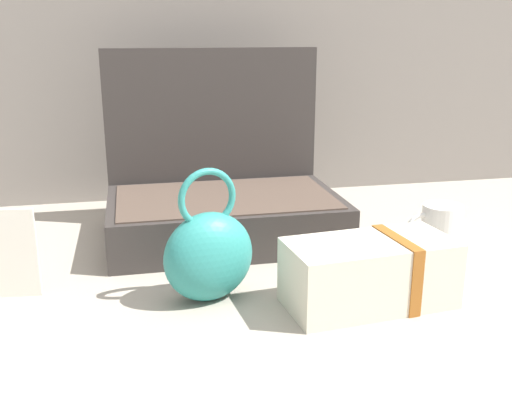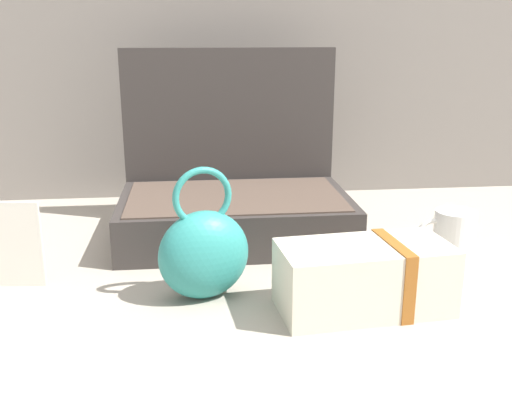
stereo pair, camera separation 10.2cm
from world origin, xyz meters
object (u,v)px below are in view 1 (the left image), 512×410
(open_suitcase, at_px, (222,197))
(cream_toiletry_bag, at_px, (371,273))
(coffee_mug, at_px, (440,227))
(teal_pouch_handbag, at_px, (209,254))

(open_suitcase, relative_size, cream_toiletry_bag, 1.72)
(cream_toiletry_bag, height_order, coffee_mug, cream_toiletry_bag)
(teal_pouch_handbag, relative_size, coffee_mug, 1.90)
(teal_pouch_handbag, bearing_deg, coffee_mug, 15.34)
(cream_toiletry_bag, bearing_deg, coffee_mug, 41.12)
(open_suitcase, distance_m, cream_toiletry_bag, 0.43)
(coffee_mug, bearing_deg, open_suitcase, 156.04)
(teal_pouch_handbag, distance_m, coffee_mug, 0.51)
(open_suitcase, height_order, cream_toiletry_bag, open_suitcase)
(cream_toiletry_bag, bearing_deg, teal_pouch_handbag, 164.18)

